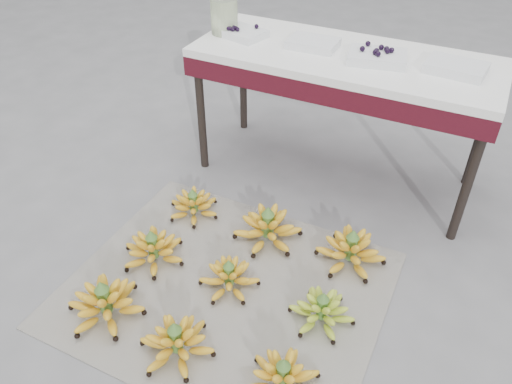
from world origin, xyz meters
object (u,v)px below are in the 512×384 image
at_px(bunch_mid_left, 153,250).
at_px(bunch_back_center, 268,228).
at_px(newspaper_mat, 226,289).
at_px(tray_left, 313,43).
at_px(bunch_front_left, 105,303).
at_px(tray_far_left, 242,33).
at_px(bunch_back_left, 194,205).
at_px(glass_jar, 224,16).
at_px(bunch_back_right, 351,251).
at_px(vendor_table, 344,70).
at_px(tray_right, 377,57).
at_px(tray_far_right, 456,68).
at_px(bunch_mid_center, 229,277).
at_px(bunch_mid_right, 322,311).
at_px(bunch_front_center, 176,342).
at_px(bunch_front_right, 283,378).

relative_size(bunch_mid_left, bunch_back_center, 0.97).
xyz_separation_m(newspaper_mat, tray_left, (-0.05, 0.98, 0.69)).
distance_m(bunch_front_left, tray_far_left, 1.42).
bearing_deg(bunch_back_left, glass_jar, 120.17).
relative_size(bunch_back_center, bunch_back_right, 1.04).
distance_m(bunch_mid_left, bunch_back_right, 0.85).
height_order(vendor_table, tray_right, tray_right).
distance_m(tray_left, tray_far_right, 0.65).
height_order(vendor_table, glass_jar, glass_jar).
bearing_deg(bunch_mid_left, tray_left, 84.54).
xyz_separation_m(bunch_mid_center, glass_jar, (-0.51, 0.94, 0.71)).
bearing_deg(bunch_mid_right, bunch_back_right, 97.00).
relative_size(bunch_back_center, tray_far_right, 1.28).
bearing_deg(bunch_front_center, bunch_mid_center, 71.80).
bearing_deg(vendor_table, bunch_mid_left, -116.64).
bearing_deg(newspaper_mat, bunch_front_left, -138.07).
xyz_separation_m(tray_far_left, tray_right, (0.68, -0.00, 0.00)).
height_order(bunch_front_center, vendor_table, vendor_table).
distance_m(bunch_back_center, tray_far_right, 1.06).
bearing_deg(tray_right, bunch_mid_right, -81.71).
height_order(vendor_table, tray_left, tray_left).
xyz_separation_m(bunch_front_left, bunch_back_right, (0.76, 0.69, -0.00)).
relative_size(bunch_mid_center, bunch_back_left, 0.84).
distance_m(bunch_front_left, glass_jar, 1.46).
xyz_separation_m(newspaper_mat, glass_jar, (-0.51, 0.96, 0.76)).
bearing_deg(tray_left, bunch_back_left, -117.41).
height_order(tray_right, tray_far_right, tray_right).
distance_m(bunch_front_right, tray_far_right, 1.45).
xyz_separation_m(bunch_mid_center, bunch_back_center, (0.02, 0.33, 0.01)).
bearing_deg(bunch_front_left, tray_far_left, 96.21).
bearing_deg(bunch_front_center, glass_jar, 95.50).
bearing_deg(tray_right, glass_jar, 179.37).
bearing_deg(tray_far_right, newspaper_mat, -121.29).
xyz_separation_m(bunch_mid_left, bunch_back_left, (-0.01, 0.34, -0.01)).
distance_m(bunch_front_center, tray_far_left, 1.50).
bearing_deg(tray_right, bunch_back_left, -137.01).
xyz_separation_m(bunch_mid_center, tray_far_right, (0.59, 0.97, 0.64)).
bearing_deg(vendor_table, bunch_front_center, -95.68).
xyz_separation_m(bunch_front_center, vendor_table, (0.13, 1.31, 0.54)).
xyz_separation_m(newspaper_mat, tray_right, (0.27, 0.95, 0.70)).
xyz_separation_m(newspaper_mat, bunch_mid_center, (0.01, 0.02, 0.05)).
bearing_deg(bunch_back_left, bunch_mid_left, -71.11).
xyz_separation_m(newspaper_mat, tray_far_right, (0.60, 0.99, 0.69)).
bearing_deg(bunch_back_center, bunch_mid_right, -45.90).
relative_size(bunch_mid_left, bunch_back_left, 1.06).
relative_size(newspaper_mat, bunch_front_right, 3.93).
distance_m(bunch_front_center, tray_left, 1.47).
bearing_deg(tray_far_left, bunch_front_left, -87.47).
relative_size(bunch_mid_center, tray_right, 0.91).
bearing_deg(bunch_mid_right, bunch_front_left, -148.40).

